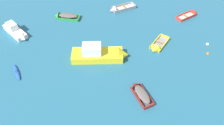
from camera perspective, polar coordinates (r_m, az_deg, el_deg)
name	(u,v)px	position (r m, az deg, el deg)	size (l,w,h in m)	color
rowboat_yellow_midfield_right	(156,47)	(29.07, 11.90, 4.00)	(3.60, 3.81, 1.32)	gray
rowboat_maroon_midfield_left	(139,91)	(23.51, 7.45, -7.74)	(2.18, 3.69, 1.15)	#4C4C51
kayak_blue_far_back	(17,72)	(27.86, -24.44, -2.32)	(1.56, 2.83, 0.27)	blue
rowboat_red_cluster_outer	(191,14)	(37.21, 20.61, 12.18)	(4.15, 2.77, 1.13)	beige
motor_launch_white_center	(16,32)	(33.58, -24.56, 7.60)	(4.26, 4.88, 1.76)	white
rowboat_green_cluster_inner	(64,16)	(35.03, -12.93, 12.14)	(4.35, 2.53, 1.37)	gray
rowboat_grey_near_left	(117,9)	(36.04, 1.42, 14.17)	(4.80, 2.84, 1.39)	beige
motor_launch_yellow_distant_center	(102,54)	(26.75, -2.85, 2.31)	(7.38, 2.90, 2.58)	yellow
mooring_buoy_between_boats_left	(208,54)	(30.56, 24.52, 2.20)	(0.38, 0.38, 0.38)	orange
mooring_buoy_central	(207,44)	(32.06, 24.42, 4.51)	(0.43, 0.43, 0.43)	silver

